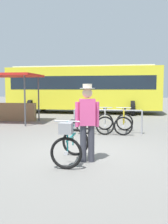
{
  "coord_description": "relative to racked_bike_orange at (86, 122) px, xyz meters",
  "views": [
    {
      "loc": [
        1.05,
        -5.85,
        1.62
      ],
      "look_at": [
        -0.07,
        0.44,
        1.0
      ],
      "focal_mm": 38.53,
      "sensor_mm": 36.0,
      "label": 1
    }
  ],
  "objects": [
    {
      "name": "ground_plane",
      "position": [
        0.44,
        -2.99,
        -0.37
      ],
      "size": [
        80.0,
        80.0,
        0.0
      ],
      "primitive_type": "plane",
      "color": "slate"
    },
    {
      "name": "bike_rack_rail",
      "position": [
        0.81,
        -0.17,
        0.27
      ],
      "size": [
        2.51,
        0.08,
        0.88
      ],
      "color": "#99999E",
      "rests_on": "ground"
    },
    {
      "name": "racked_bike_orange",
      "position": [
        0.0,
        0.0,
        0.0
      ],
      "size": [
        0.74,
        1.14,
        0.97
      ],
      "color": "black",
      "rests_on": "ground"
    },
    {
      "name": "racked_bike_white",
      "position": [
        0.7,
        0.01,
        0.0
      ],
      "size": [
        0.76,
        1.16,
        0.97
      ],
      "color": "black",
      "rests_on": "ground"
    },
    {
      "name": "racked_bike_yellow",
      "position": [
        1.4,
        0.01,
        0.0
      ],
      "size": [
        0.7,
        1.12,
        0.97
      ],
      "color": "black",
      "rests_on": "ground"
    },
    {
      "name": "featured_bicycle",
      "position": [
        0.3,
        -3.84,
        0.08
      ],
      "size": [
        0.69,
        1.18,
        0.97
      ],
      "color": "black",
      "rests_on": "ground"
    },
    {
      "name": "person_with_featured_bike",
      "position": [
        0.64,
        -3.69,
        0.58
      ],
      "size": [
        0.52,
        0.32,
        1.72
      ],
      "color": "#383842",
      "rests_on": "ground"
    },
    {
      "name": "bus_distant",
      "position": [
        -1.42,
        7.14,
        1.37
      ],
      "size": [
        10.02,
        3.46,
        3.08
      ],
      "color": "yellow",
      "rests_on": "ground"
    },
    {
      "name": "market_stall",
      "position": [
        -4.17,
        2.06,
        1.03
      ],
      "size": [
        3.18,
        2.4,
        2.3
      ],
      "color": "#4C4C51",
      "rests_on": "ground"
    }
  ]
}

